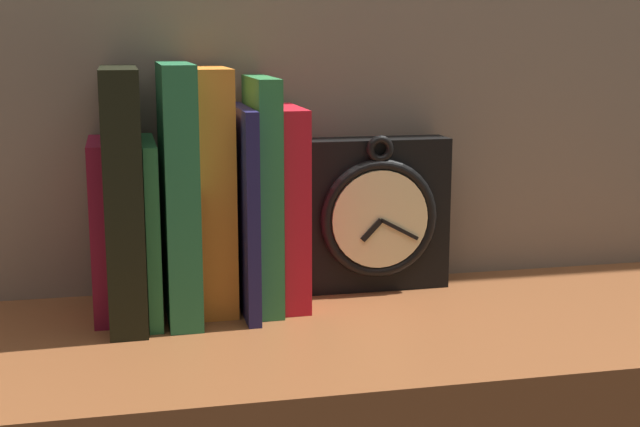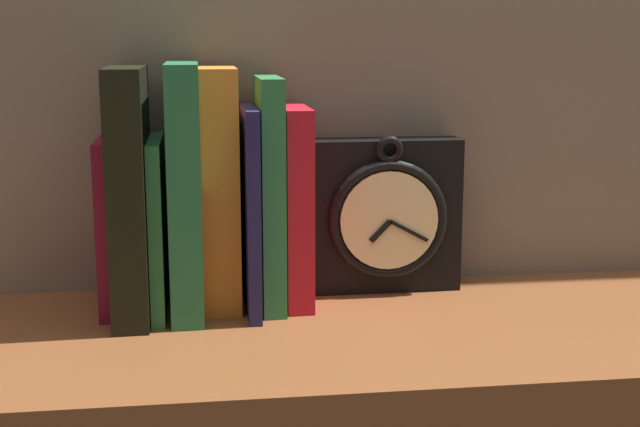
{
  "view_description": "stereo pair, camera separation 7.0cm",
  "coord_description": "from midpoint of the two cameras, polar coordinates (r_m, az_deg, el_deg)",
  "views": [
    {
      "loc": [
        -0.19,
        -0.82,
        1.05
      ],
      "look_at": [
        0.0,
        0.0,
        0.89
      ],
      "focal_mm": 50.0,
      "sensor_mm": 36.0,
      "label": 1
    },
    {
      "loc": [
        -0.12,
        -0.83,
        1.05
      ],
      "look_at": [
        0.0,
        0.0,
        0.89
      ],
      "focal_mm": 50.0,
      "sensor_mm": 36.0,
      "label": 2
    }
  ],
  "objects": [
    {
      "name": "book_slot2_green",
      "position": [
        0.93,
        -12.91,
        -0.95
      ],
      "size": [
        0.01,
        0.14,
        0.18
      ],
      "color": "#276938",
      "rests_on": "bookshelf"
    },
    {
      "name": "book_slot1_black",
      "position": [
        0.92,
        -14.63,
        1.1
      ],
      "size": [
        0.04,
        0.15,
        0.25
      ],
      "color": "black",
      "rests_on": "bookshelf"
    },
    {
      "name": "clock",
      "position": [
        1.0,
        1.43,
        -0.07
      ],
      "size": [
        0.17,
        0.06,
        0.18
      ],
      "color": "black",
      "rests_on": "bookshelf"
    },
    {
      "name": "book_slot0_maroon",
      "position": [
        0.94,
        -16.05,
        -0.95
      ],
      "size": [
        0.02,
        0.12,
        0.18
      ],
      "color": "maroon",
      "rests_on": "bookshelf"
    },
    {
      "name": "book_slot6_green",
      "position": [
        0.94,
        -5.84,
        1.29
      ],
      "size": [
        0.02,
        0.12,
        0.24
      ],
      "color": "#2A713B",
      "rests_on": "bookshelf"
    },
    {
      "name": "book_slot4_orange",
      "position": [
        0.94,
        -9.07,
        1.51
      ],
      "size": [
        0.04,
        0.11,
        0.25
      ],
      "color": "orange",
      "rests_on": "bookshelf"
    },
    {
      "name": "book_slot7_red",
      "position": [
        0.95,
        -4.19,
        0.47
      ],
      "size": [
        0.03,
        0.11,
        0.21
      ],
      "color": "red",
      "rests_on": "bookshelf"
    },
    {
      "name": "book_slot5_navy",
      "position": [
        0.93,
        -7.05,
        0.25
      ],
      "size": [
        0.01,
        0.14,
        0.21
      ],
      "color": "#1E1B4A",
      "rests_on": "bookshelf"
    },
    {
      "name": "book_slot3_green",
      "position": [
        0.92,
        -11.21,
        1.41
      ],
      "size": [
        0.03,
        0.15,
        0.26
      ],
      "color": "#23653D",
      "rests_on": "bookshelf"
    }
  ]
}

